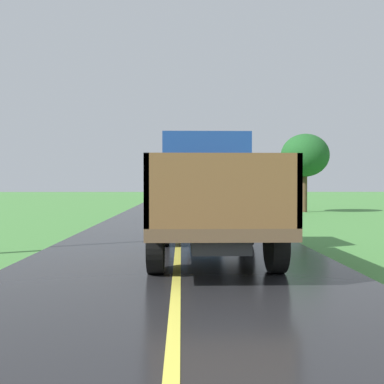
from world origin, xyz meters
name	(u,v)px	position (x,y,z in m)	size (l,w,h in m)	color
banana_truck_near	(208,191)	(0.69, 12.63, 1.48)	(2.38, 5.82, 2.80)	#2D2D30
banana_truck_far	(193,188)	(0.66, 24.41, 1.47)	(2.38, 5.81, 2.80)	#2D2D30
roadside_tree_near_left	(305,156)	(7.40, 28.08, 3.34)	(2.82, 2.82, 4.63)	#4C3823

